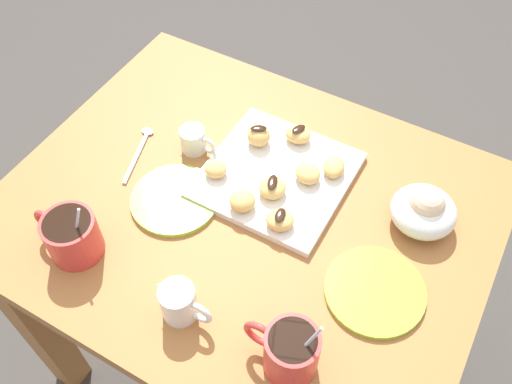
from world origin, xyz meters
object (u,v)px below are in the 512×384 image
object	(u,v)px
beignet_1	(242,201)
beignet_7	(280,220)
beignet_0	(308,173)
beignet_6	(298,135)
chocolate_sauce_pitcher	(194,139)
beignet_4	(334,167)
saucer_lime_left	(175,199)
dining_table	(247,246)
beignet_5	(216,169)
pastry_plate_square	(277,176)
ice_cream_bowl	(424,210)
saucer_lime_right	(375,291)
coffee_mug_red_right	(71,235)
beignet_3	(272,188)
coffee_mug_red_left	(290,351)
beignet_2	(259,136)
cream_pitcher_white	(179,302)

from	to	relation	value
beignet_1	beignet_7	world-z (taller)	beignet_1
beignet_0	beignet_6	distance (m)	0.11
chocolate_sauce_pitcher	beignet_4	distance (m)	0.29
beignet_0	chocolate_sauce_pitcher	bearing A→B (deg)	7.45
beignet_6	saucer_lime_left	bearing A→B (deg)	60.47
dining_table	chocolate_sauce_pitcher	bearing A→B (deg)	-24.63
beignet_5	beignet_6	xyz separation A→B (m)	(-0.10, -0.16, 0.00)
pastry_plate_square	beignet_5	xyz separation A→B (m)	(0.10, 0.06, 0.02)
ice_cream_bowl	saucer_lime_right	bearing A→B (deg)	84.29
coffee_mug_red_right	beignet_1	xyz separation A→B (m)	(-0.22, -0.22, -0.01)
beignet_3	beignet_5	xyz separation A→B (m)	(0.12, 0.01, -0.00)
coffee_mug_red_left	beignet_1	world-z (taller)	coffee_mug_red_left
beignet_2	chocolate_sauce_pitcher	bearing A→B (deg)	31.48
beignet_7	chocolate_sauce_pitcher	bearing A→B (deg)	-20.12
saucer_lime_right	beignet_3	bearing A→B (deg)	-20.36
chocolate_sauce_pitcher	beignet_0	distance (m)	0.25
beignet_6	coffee_mug_red_left	bearing A→B (deg)	115.10
beignet_3	beignet_4	xyz separation A→B (m)	(-0.08, -0.11, -0.00)
beignet_4	beignet_7	distance (m)	0.17
chocolate_sauce_pitcher	pastry_plate_square	bearing A→B (deg)	-175.52
beignet_3	beignet_7	bearing A→B (deg)	129.14
ice_cream_bowl	beignet_3	bearing A→B (deg)	17.70
dining_table	ice_cream_bowl	distance (m)	0.38
saucer_lime_right	beignet_2	size ratio (longest dim) A/B	3.41
coffee_mug_red_right	beignet_2	size ratio (longest dim) A/B	2.60
saucer_lime_right	beignet_6	bearing A→B (deg)	-41.71
saucer_lime_left	chocolate_sauce_pitcher	bearing A→B (deg)	-72.95
dining_table	beignet_0	bearing A→B (deg)	-125.33
ice_cream_bowl	saucer_lime_right	xyz separation A→B (m)	(0.02, 0.18, -0.03)
beignet_0	saucer_lime_left	bearing A→B (deg)	38.91
dining_table	beignet_5	distance (m)	0.20
saucer_lime_left	saucer_lime_right	bearing A→B (deg)	-179.10
coffee_mug_red_right	cream_pitcher_white	world-z (taller)	coffee_mug_red_right
chocolate_sauce_pitcher	saucer_lime_right	distance (m)	0.47
beignet_1	beignet_4	bearing A→B (deg)	-125.39
saucer_lime_left	beignet_6	xyz separation A→B (m)	(-0.14, -0.25, 0.03)
beignet_1	beignet_7	size ratio (longest dim) A/B	0.97
beignet_0	beignet_2	world-z (taller)	beignet_2
saucer_lime_right	beignet_3	distance (m)	0.27
beignet_1	beignet_6	distance (m)	0.21
beignet_7	ice_cream_bowl	bearing A→B (deg)	-146.96
beignet_2	beignet_5	xyz separation A→B (m)	(0.03, 0.12, -0.01)
ice_cream_bowl	beignet_0	bearing A→B (deg)	5.38
ice_cream_bowl	beignet_6	world-z (taller)	ice_cream_bowl
beignet_2	beignet_6	xyz separation A→B (m)	(-0.07, -0.05, -0.00)
beignet_6	ice_cream_bowl	bearing A→B (deg)	167.81
pastry_plate_square	saucer_lime_left	distance (m)	0.21
coffee_mug_red_left	beignet_1	bearing A→B (deg)	-45.90
ice_cream_bowl	beignet_2	distance (m)	0.36
saucer_lime_right	beignet_5	distance (m)	0.38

